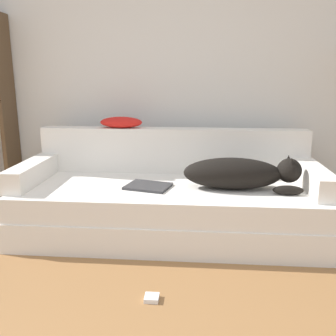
# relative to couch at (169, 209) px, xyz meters

# --- Properties ---
(wall_back) EXTENTS (7.13, 0.06, 2.70)m
(wall_back) POSITION_rel_couch_xyz_m (-0.14, 0.68, 1.16)
(wall_back) COLOR silver
(wall_back) RESTS_ON ground_plane
(couch) EXTENTS (2.22, 0.91, 0.38)m
(couch) POSITION_rel_couch_xyz_m (0.00, 0.00, 0.00)
(couch) COLOR silver
(couch) RESTS_ON ground_plane
(couch_backrest) EXTENTS (2.18, 0.15, 0.36)m
(couch_backrest) POSITION_rel_couch_xyz_m (0.00, 0.38, 0.38)
(couch_backrest) COLOR silver
(couch_backrest) RESTS_ON couch
(couch_arm_left) EXTENTS (0.15, 0.72, 0.15)m
(couch_arm_left) POSITION_rel_couch_xyz_m (-1.03, -0.01, 0.27)
(couch_arm_left) COLOR silver
(couch_arm_left) RESTS_ON couch
(couch_arm_right) EXTENTS (0.15, 0.72, 0.15)m
(couch_arm_right) POSITION_rel_couch_xyz_m (1.03, -0.01, 0.27)
(couch_arm_right) COLOR silver
(couch_arm_right) RESTS_ON couch
(dog) EXTENTS (0.82, 0.28, 0.24)m
(dog) POSITION_rel_couch_xyz_m (0.50, -0.06, 0.31)
(dog) COLOR black
(dog) RESTS_ON couch
(laptop) EXTENTS (0.35, 0.31, 0.02)m
(laptop) POSITION_rel_couch_xyz_m (-0.14, -0.08, 0.20)
(laptop) COLOR #2D2D30
(laptop) RESTS_ON couch
(throw_pillow) EXTENTS (0.35, 0.16, 0.09)m
(throw_pillow) POSITION_rel_couch_xyz_m (-0.43, 0.38, 0.60)
(throw_pillow) COLOR red
(throw_pillow) RESTS_ON couch_backrest
(power_adapter) EXTENTS (0.08, 0.08, 0.03)m
(power_adapter) POSITION_rel_couch_xyz_m (-0.02, -0.88, -0.18)
(power_adapter) COLOR white
(power_adapter) RESTS_ON ground_plane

